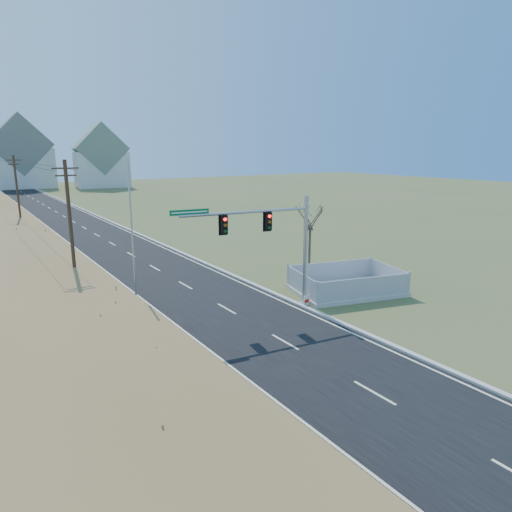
{
  "coord_description": "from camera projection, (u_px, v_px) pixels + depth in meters",
  "views": [
    {
      "loc": [
        -13.24,
        -19.29,
        9.67
      ],
      "look_at": [
        1.56,
        3.06,
        3.4
      ],
      "focal_mm": 32.0,
      "sensor_mm": 36.0,
      "label": 1
    }
  ],
  "objects": [
    {
      "name": "ground",
      "position": [
        263.0,
        330.0,
        24.98
      ],
      "size": [
        260.0,
        260.0,
        0.0
      ],
      "primitive_type": "plane",
      "color": "#4A582A",
      "rests_on": "ground"
    },
    {
      "name": "road",
      "position": [
        67.0,
        218.0,
        65.57
      ],
      "size": [
        8.0,
        180.0,
        0.06
      ],
      "primitive_type": "cube",
      "color": "black",
      "rests_on": "ground"
    },
    {
      "name": "curb",
      "position": [
        97.0,
        216.0,
        67.79
      ],
      "size": [
        0.3,
        180.0,
        0.18
      ],
      "primitive_type": "cube",
      "color": "#B2AFA8",
      "rests_on": "ground"
    },
    {
      "name": "utility_pole_near",
      "position": [
        70.0,
        221.0,
        32.6
      ],
      "size": [
        1.8,
        0.26,
        9.0
      ],
      "color": "#422D1E",
      "rests_on": "ground"
    },
    {
      "name": "utility_pole_mid",
      "position": [
        17.0,
        190.0,
        56.96
      ],
      "size": [
        1.8,
        0.26,
        9.0
      ],
      "color": "#422D1E",
      "rests_on": "ground"
    },
    {
      "name": "condo_n",
      "position": [
        20.0,
        158.0,
        115.25
      ],
      "size": [
        15.27,
        10.2,
        18.54
      ],
      "color": "silver",
      "rests_on": "ground"
    },
    {
      "name": "condo_ne",
      "position": [
        101.0,
        161.0,
        118.61
      ],
      "size": [
        14.12,
        10.51,
        16.52
      ],
      "rotation": [
        0.0,
        0.0,
        -0.1
      ],
      "color": "silver",
      "rests_on": "ground"
    },
    {
      "name": "traffic_signal_mast",
      "position": [
        279.0,
        241.0,
        27.32
      ],
      "size": [
        8.72,
        1.43,
        6.99
      ],
      "rotation": [
        0.0,
        0.0,
        -0.13
      ],
      "color": "#9EA0A5",
      "rests_on": "ground"
    },
    {
      "name": "fence_enclosure",
      "position": [
        346.0,
        288.0,
        31.67
      ],
      "size": [
        8.1,
        6.46,
        1.64
      ],
      "rotation": [
        0.0,
        0.0,
        -0.25
      ],
      "color": "#B7B5AD",
      "rests_on": "ground"
    },
    {
      "name": "open_sign",
      "position": [
        306.0,
        301.0,
        28.72
      ],
      "size": [
        0.56,
        0.19,
        0.7
      ],
      "rotation": [
        0.0,
        0.0,
        0.24
      ],
      "color": "white",
      "rests_on": "ground"
    },
    {
      "name": "flagpole",
      "position": [
        133.0,
        248.0,
        28.43
      ],
      "size": [
        0.41,
        0.41,
        9.18
      ],
      "color": "#B7B5AD",
      "rests_on": "ground"
    },
    {
      "name": "bare_tree",
      "position": [
        310.0,
        216.0,
        33.67
      ],
      "size": [
        2.29,
        2.29,
        6.07
      ],
      "color": "#4C3F33",
      "rests_on": "ground"
    }
  ]
}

